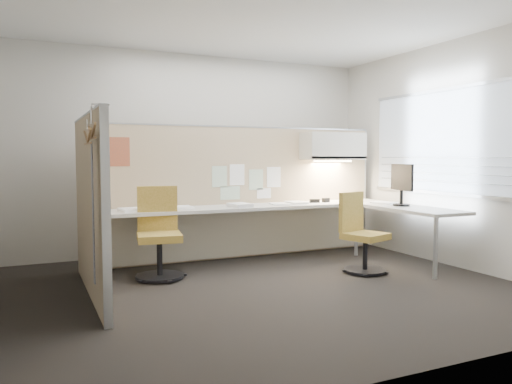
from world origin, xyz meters
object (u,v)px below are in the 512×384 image
chair_left (159,236)px  monitor (402,182)px  chair_right (361,236)px  phone (350,197)px  desk (281,215)px

chair_left → monitor: bearing=-0.0°
chair_right → monitor: size_ratio=1.73×
monitor → phone: (-0.17, 0.87, -0.26)m
chair_right → chair_left: bearing=144.0°
desk → chair_right: 1.11m
chair_right → monitor: monitor is taller
monitor → phone: 0.92m
chair_left → chair_right: chair_left is taller
desk → chair_right: (0.57, -0.94, -0.17)m
chair_left → phone: (2.86, 0.38, 0.31)m
chair_left → monitor: (3.03, -0.49, 0.57)m
desk → chair_right: size_ratio=4.32×
chair_left → desk: bearing=16.9°
phone → desk: bearing=-168.2°
desk → phone: size_ratio=18.06×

